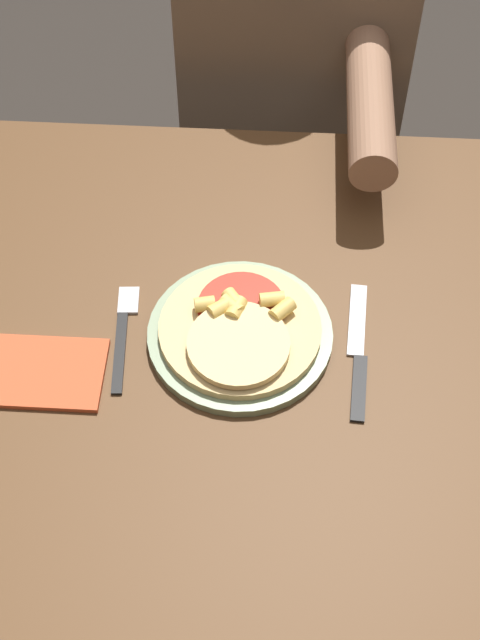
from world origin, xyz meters
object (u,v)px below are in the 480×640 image
object	(u,v)px
knife	(358,353)
person_diner	(293,82)
dining_table	(248,411)
fork	(123,331)
plate	(240,335)
pizza	(240,329)

from	to	relation	value
knife	person_diner	world-z (taller)	person_diner
knife	person_diner	xyz separation A→B (m)	(-0.10, 0.65, -0.07)
dining_table	fork	size ratio (longest dim) A/B	6.12
dining_table	plate	bearing A→B (deg)	108.22
plate	fork	xyz separation A→B (m)	(-0.16, 0.00, -0.00)
person_diner	plate	bearing A→B (deg)	-95.39
dining_table	person_diner	size ratio (longest dim) A/B	0.92
plate	fork	world-z (taller)	plate
pizza	person_diner	bearing A→B (deg)	84.65
plate	pizza	xyz separation A→B (m)	(0.00, -0.00, 0.02)
pizza	fork	bearing A→B (deg)	178.44
knife	person_diner	size ratio (longest dim) A/B	0.19
pizza	fork	distance (m)	0.16
dining_table	fork	distance (m)	0.21
pizza	knife	xyz separation A→B (m)	(0.16, -0.01, -0.02)
dining_table	person_diner	bearing A→B (deg)	86.17
fork	knife	distance (m)	0.31
dining_table	plate	size ratio (longest dim) A/B	4.37
knife	plate	bearing A→B (deg)	174.02
dining_table	fork	xyz separation A→B (m)	(-0.17, 0.04, 0.12)
plate	knife	xyz separation A→B (m)	(0.16, -0.02, -0.00)
knife	pizza	bearing A→B (deg)	175.16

